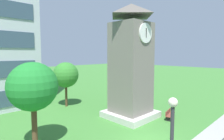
% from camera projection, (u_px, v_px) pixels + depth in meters
% --- Properties ---
extents(clock_tower, '(4.51, 4.51, 11.34)m').
position_uv_depth(clock_tower, '(131.00, 67.00, 18.58)').
color(clock_tower, slate).
rests_on(clock_tower, ground).
extents(park_bench, '(1.86, 0.91, 0.88)m').
position_uv_depth(park_bench, '(170.00, 114.00, 18.41)').
color(park_bench, brown).
rests_on(park_bench, ground).
extents(tree_near_tower, '(3.31, 3.31, 5.94)m').
position_uv_depth(tree_near_tower, '(33.00, 87.00, 12.46)').
color(tree_near_tower, '#513823').
rests_on(tree_near_tower, ground).
extents(tree_streetside, '(3.09, 3.09, 5.44)m').
position_uv_depth(tree_streetside, '(66.00, 75.00, 22.53)').
color(tree_streetside, '#513823').
rests_on(tree_streetside, ground).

